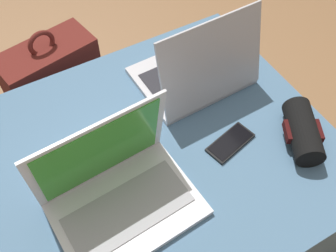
{
  "coord_description": "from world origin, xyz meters",
  "views": [
    {
      "loc": [
        -0.26,
        -0.52,
        1.35
      ],
      "look_at": [
        0.03,
        0.0,
        0.54
      ],
      "focal_mm": 42.0,
      "sensor_mm": 36.0,
      "label": 1
    }
  ],
  "objects": [
    {
      "name": "wrist_brace",
      "position": [
        0.36,
        -0.16,
        0.5
      ],
      "size": [
        0.15,
        0.19,
        0.08
      ],
      "rotation": [
        0.0,
        0.0,
        1.08
      ],
      "color": "black",
      "rests_on": "ottoman"
    },
    {
      "name": "laptop_near",
      "position": [
        -0.15,
        -0.08,
        0.52
      ],
      "size": [
        0.36,
        0.27,
        0.26
      ],
      "rotation": [
        0.0,
        0.0,
        0.07
      ],
      "color": "silver",
      "rests_on": "ottoman"
    },
    {
      "name": "cell_phone",
      "position": [
        0.18,
        -0.08,
        0.47
      ],
      "size": [
        0.15,
        0.09,
        0.01
      ],
      "rotation": [
        0.0,
        0.0,
        4.95
      ],
      "color": "black",
      "rests_on": "ottoman"
    },
    {
      "name": "backpack",
      "position": [
        -0.14,
        0.55,
        0.22
      ],
      "size": [
        0.35,
        0.25,
        0.53
      ],
      "rotation": [
        0.0,
        0.0,
        3.34
      ],
      "color": "#5B1E19",
      "rests_on": "ground_plane"
    },
    {
      "name": "ground_plane",
      "position": [
        0.0,
        0.0,
        0.0
      ],
      "size": [
        14.0,
        14.0,
        0.0
      ],
      "primitive_type": "plane",
      "color": "olive"
    },
    {
      "name": "ottoman",
      "position": [
        0.0,
        0.0,
        0.23
      ],
      "size": [
        0.94,
        0.82,
        0.46
      ],
      "color": "#2A3D4E",
      "rests_on": "ground_plane"
    },
    {
      "name": "laptop_far",
      "position": [
        0.22,
        0.15,
        0.52
      ],
      "size": [
        0.33,
        0.27,
        0.26
      ],
      "rotation": [
        0.0,
        0.0,
        3.18
      ],
      "color": "#B7B7BC",
      "rests_on": "ottoman"
    }
  ]
}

